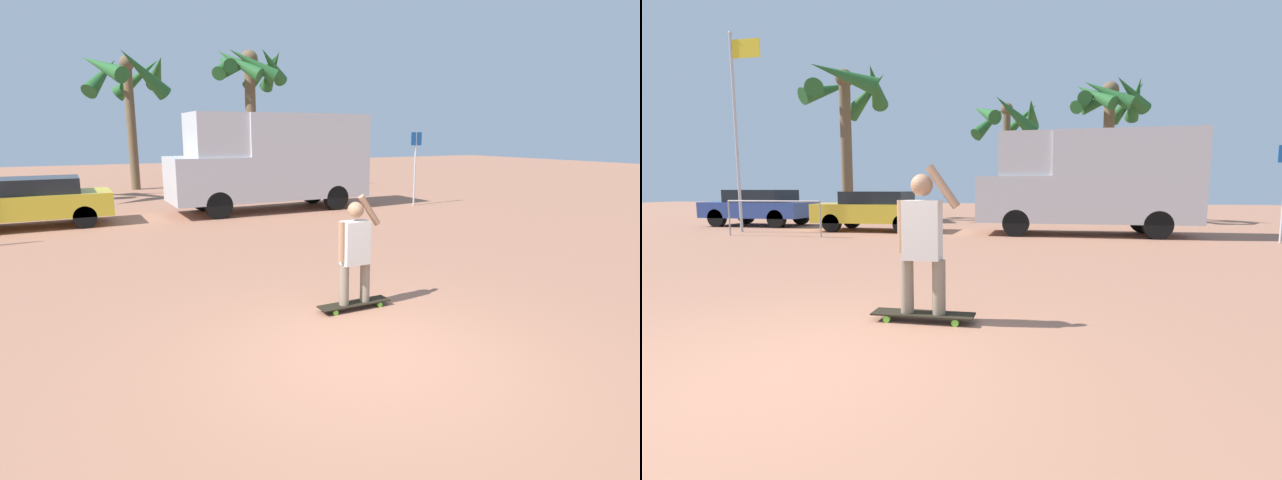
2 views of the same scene
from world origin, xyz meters
TOP-DOWN VIEW (x-y plane):
  - ground_plane at (0.00, 0.00)m, footprint 80.00×80.00m
  - skateboard at (0.67, 1.47)m, footprint 1.10×0.26m
  - person_skateboarder at (0.67, 1.47)m, footprint 0.67×0.23m
  - camper_van at (3.29, 10.87)m, footprint 6.39×2.07m
  - parked_car_yellow at (-3.63, 10.91)m, footprint 3.90×1.73m
  - palm_tree_near_van at (4.61, 16.76)m, footprint 3.40×3.35m
  - palm_tree_center_background at (0.10, 19.47)m, footprint 3.83×3.92m
  - street_sign at (8.02, 9.59)m, footprint 0.44×0.06m

SIDE VIEW (x-z plane):
  - ground_plane at x=0.00m, z-range 0.00..0.00m
  - skateboard at x=0.67m, z-range 0.03..0.12m
  - parked_car_yellow at x=-3.63m, z-range 0.05..1.37m
  - person_skateboarder at x=0.67m, z-range 0.13..1.69m
  - street_sign at x=8.02m, z-range 0.35..2.87m
  - camper_van at x=3.29m, z-range 0.13..3.22m
  - palm_tree_center_background at x=0.10m, z-range 1.78..7.80m
  - palm_tree_near_van at x=4.61m, z-range 1.87..7.94m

